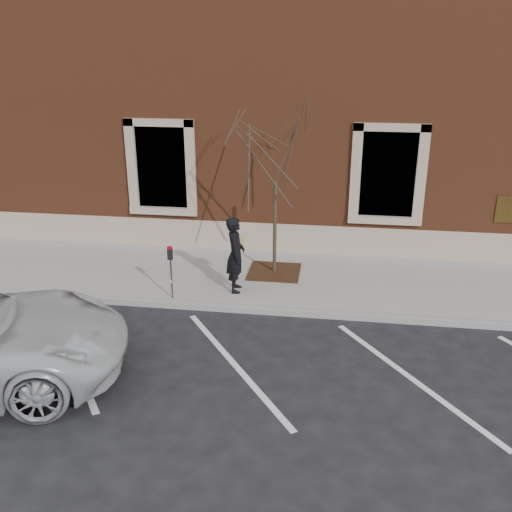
# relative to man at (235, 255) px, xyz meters

# --- Properties ---
(ground) EXTENTS (120.00, 120.00, 0.00)m
(ground) POSITION_rel_man_xyz_m (0.50, -0.78, -1.04)
(ground) COLOR #28282B
(ground) RESTS_ON ground
(sidewalk_near) EXTENTS (40.00, 3.50, 0.15)m
(sidewalk_near) POSITION_rel_man_xyz_m (0.50, 0.97, -0.97)
(sidewalk_near) COLOR #A29F98
(sidewalk_near) RESTS_ON ground
(curb_near) EXTENTS (40.00, 0.12, 0.15)m
(curb_near) POSITION_rel_man_xyz_m (0.50, -0.83, -0.97)
(curb_near) COLOR #9E9E99
(curb_near) RESTS_ON ground
(parking_stripes) EXTENTS (28.00, 4.40, 0.01)m
(parking_stripes) POSITION_rel_man_xyz_m (0.50, -2.98, -1.04)
(parking_stripes) COLOR silver
(parking_stripes) RESTS_ON ground
(building_civic) EXTENTS (40.00, 8.62, 8.00)m
(building_civic) POSITION_rel_man_xyz_m (0.50, 6.97, 2.95)
(building_civic) COLOR brown
(building_civic) RESTS_ON ground
(man) EXTENTS (0.52, 0.71, 1.78)m
(man) POSITION_rel_man_xyz_m (0.00, 0.00, 0.00)
(man) COLOR black
(man) RESTS_ON sidewalk_near
(parking_meter) EXTENTS (0.11, 0.09, 1.24)m
(parking_meter) POSITION_rel_man_xyz_m (-1.35, -0.63, -0.03)
(parking_meter) COLOR #595B60
(parking_meter) RESTS_ON sidewalk_near
(tree_grate) EXTENTS (1.28, 1.28, 0.03)m
(tree_grate) POSITION_rel_man_xyz_m (0.77, 1.21, -0.88)
(tree_grate) COLOR #452C16
(tree_grate) RESTS_ON sidewalk_near
(sapling) EXTENTS (2.55, 2.55, 4.25)m
(sapling) POSITION_rel_man_xyz_m (0.77, 1.21, 2.08)
(sapling) COLOR #3E2F25
(sapling) RESTS_ON sidewalk_near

